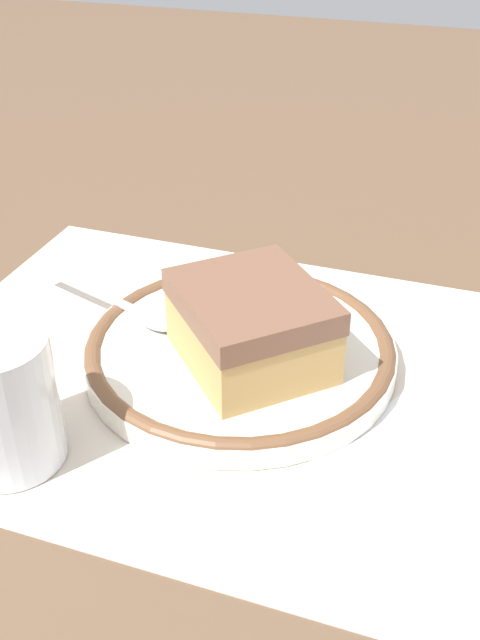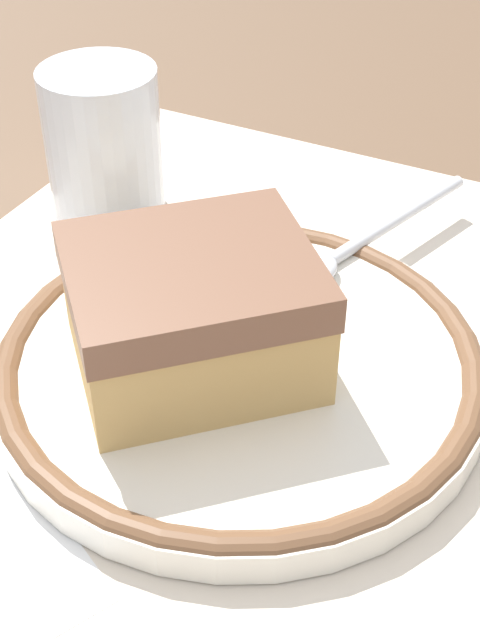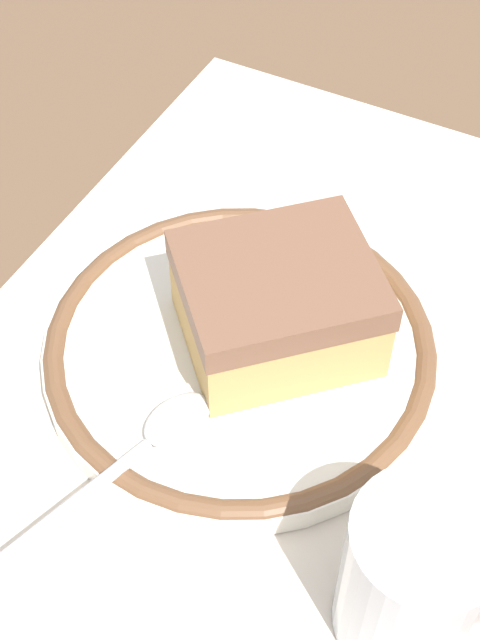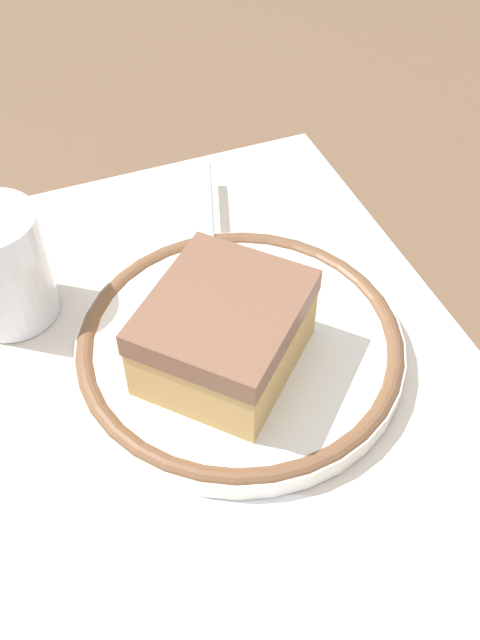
{
  "view_description": "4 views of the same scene",
  "coord_description": "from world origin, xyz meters",
  "px_view_note": "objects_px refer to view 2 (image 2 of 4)",
  "views": [
    {
      "loc": [
        0.13,
        -0.39,
        0.32
      ],
      "look_at": [
        -0.01,
        0.02,
        0.04
      ],
      "focal_mm": 41.66,
      "sensor_mm": 36.0,
      "label": 1
    },
    {
      "loc": [
        0.26,
        0.15,
        0.28
      ],
      "look_at": [
        -0.01,
        0.02,
        0.04
      ],
      "focal_mm": 50.56,
      "sensor_mm": 36.0,
      "label": 2
    },
    {
      "loc": [
        -0.29,
        -0.13,
        0.41
      ],
      "look_at": [
        -0.01,
        0.02,
        0.04
      ],
      "focal_mm": 50.92,
      "sensor_mm": 36.0,
      "label": 3
    },
    {
      "loc": [
        0.28,
        -0.1,
        0.38
      ],
      "look_at": [
        -0.01,
        0.02,
        0.04
      ],
      "focal_mm": 40.77,
      "sensor_mm": 36.0,
      "label": 4
    }
  ],
  "objects_px": {
    "plate": "(240,364)",
    "spoon": "(337,254)",
    "cake_slice": "(201,311)",
    "cup": "(104,152)"
  },
  "relations": [
    {
      "from": "plate",
      "to": "spoon",
      "type": "distance_m",
      "value": 0.09
    },
    {
      "from": "cake_slice",
      "to": "cup",
      "type": "height_order",
      "value": "cup"
    },
    {
      "from": "cake_slice",
      "to": "spoon",
      "type": "bearing_deg",
      "value": 166.17
    },
    {
      "from": "spoon",
      "to": "cup",
      "type": "distance_m",
      "value": 0.15
    },
    {
      "from": "cup",
      "to": "plate",
      "type": "bearing_deg",
      "value": 53.96
    },
    {
      "from": "spoon",
      "to": "plate",
      "type": "bearing_deg",
      "value": -7.18
    },
    {
      "from": "cake_slice",
      "to": "spoon",
      "type": "xyz_separation_m",
      "value": [
        -0.1,
        0.02,
        -0.02
      ]
    },
    {
      "from": "cake_slice",
      "to": "cup",
      "type": "xyz_separation_m",
      "value": [
        -0.11,
        -0.12,
        -0.01
      ]
    },
    {
      "from": "plate",
      "to": "cake_slice",
      "type": "distance_m",
      "value": 0.04
    },
    {
      "from": "plate",
      "to": "spoon",
      "type": "xyz_separation_m",
      "value": [
        -0.09,
        0.01,
        0.01
      ]
    }
  ]
}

